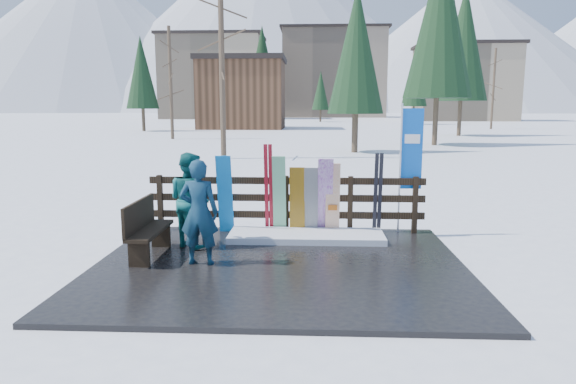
{
  "coord_description": "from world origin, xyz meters",
  "views": [
    {
      "loc": [
        0.51,
        -8.05,
        2.6
      ],
      "look_at": [
        0.09,
        1.0,
        1.1
      ],
      "focal_mm": 32.0,
      "sensor_mm": 36.0,
      "label": 1
    }
  ],
  "objects_px": {
    "snowboard_0": "(225,195)",
    "rental_flag": "(409,154)",
    "snowboard_4": "(311,201)",
    "snowboard_3": "(325,196)",
    "bench": "(146,227)",
    "snowboard_1": "(279,195)",
    "person_back": "(190,200)",
    "snowboard_2": "(297,201)",
    "snowboard_5": "(333,199)",
    "person_front": "(199,212)"
  },
  "relations": [
    {
      "from": "bench",
      "to": "snowboard_2",
      "type": "xyz_separation_m",
      "value": [
        2.53,
        1.66,
        0.17
      ]
    },
    {
      "from": "bench",
      "to": "snowboard_2",
      "type": "relative_size",
      "value": 1.09
    },
    {
      "from": "snowboard_4",
      "to": "snowboard_0",
      "type": "bearing_deg",
      "value": 180.0
    },
    {
      "from": "snowboard_2",
      "to": "person_back",
      "type": "relative_size",
      "value": 0.8
    },
    {
      "from": "snowboard_0",
      "to": "snowboard_5",
      "type": "bearing_deg",
      "value": -0.0
    },
    {
      "from": "snowboard_1",
      "to": "person_back",
      "type": "distance_m",
      "value": 1.85
    },
    {
      "from": "snowboard_1",
      "to": "rental_flag",
      "type": "bearing_deg",
      "value": 5.98
    },
    {
      "from": "snowboard_0",
      "to": "rental_flag",
      "type": "height_order",
      "value": "rental_flag"
    },
    {
      "from": "snowboard_2",
      "to": "snowboard_5",
      "type": "bearing_deg",
      "value": 0.0
    },
    {
      "from": "bench",
      "to": "rental_flag",
      "type": "xyz_separation_m",
      "value": [
        4.75,
        1.93,
        1.09
      ]
    },
    {
      "from": "snowboard_3",
      "to": "person_back",
      "type": "bearing_deg",
      "value": -158.43
    },
    {
      "from": "snowboard_4",
      "to": "person_front",
      "type": "relative_size",
      "value": 0.81
    },
    {
      "from": "bench",
      "to": "snowboard_1",
      "type": "xyz_separation_m",
      "value": [
        2.17,
        1.66,
        0.28
      ]
    },
    {
      "from": "snowboard_0",
      "to": "snowboard_1",
      "type": "relative_size",
      "value": 0.99
    },
    {
      "from": "bench",
      "to": "snowboard_3",
      "type": "distance_m",
      "value": 3.51
    },
    {
      "from": "snowboard_1",
      "to": "snowboard_2",
      "type": "height_order",
      "value": "snowboard_1"
    },
    {
      "from": "snowboard_0",
      "to": "rental_flag",
      "type": "distance_m",
      "value": 3.77
    },
    {
      "from": "bench",
      "to": "snowboard_3",
      "type": "relative_size",
      "value": 0.94
    },
    {
      "from": "bench",
      "to": "snowboard_1",
      "type": "bearing_deg",
      "value": 37.49
    },
    {
      "from": "snowboard_0",
      "to": "person_back",
      "type": "relative_size",
      "value": 0.94
    },
    {
      "from": "snowboard_3",
      "to": "rental_flag",
      "type": "height_order",
      "value": "rental_flag"
    },
    {
      "from": "bench",
      "to": "rental_flag",
      "type": "height_order",
      "value": "rental_flag"
    },
    {
      "from": "bench",
      "to": "snowboard_1",
      "type": "relative_size",
      "value": 0.92
    },
    {
      "from": "snowboard_5",
      "to": "person_back",
      "type": "distance_m",
      "value": 2.8
    },
    {
      "from": "snowboard_0",
      "to": "snowboard_5",
      "type": "relative_size",
      "value": 1.11
    },
    {
      "from": "snowboard_2",
      "to": "snowboard_5",
      "type": "relative_size",
      "value": 0.95
    },
    {
      "from": "snowboard_4",
      "to": "rental_flag",
      "type": "distance_m",
      "value": 2.17
    },
    {
      "from": "bench",
      "to": "snowboard_5",
      "type": "height_order",
      "value": "snowboard_5"
    },
    {
      "from": "snowboard_5",
      "to": "person_front",
      "type": "distance_m",
      "value": 3.02
    },
    {
      "from": "bench",
      "to": "person_back",
      "type": "bearing_deg",
      "value": 48.53
    },
    {
      "from": "snowboard_3",
      "to": "snowboard_0",
      "type": "bearing_deg",
      "value": 180.0
    },
    {
      "from": "snowboard_2",
      "to": "rental_flag",
      "type": "distance_m",
      "value": 2.42
    },
    {
      "from": "snowboard_0",
      "to": "snowboard_5",
      "type": "height_order",
      "value": "snowboard_0"
    },
    {
      "from": "snowboard_1",
      "to": "person_back",
      "type": "height_order",
      "value": "person_back"
    },
    {
      "from": "person_front",
      "to": "snowboard_1",
      "type": "bearing_deg",
      "value": -117.94
    },
    {
      "from": "snowboard_0",
      "to": "person_back",
      "type": "height_order",
      "value": "person_back"
    },
    {
      "from": "snowboard_3",
      "to": "person_front",
      "type": "bearing_deg",
      "value": -135.45
    },
    {
      "from": "snowboard_4",
      "to": "person_front",
      "type": "bearing_deg",
      "value": -131.32
    },
    {
      "from": "snowboard_3",
      "to": "person_back",
      "type": "relative_size",
      "value": 0.93
    },
    {
      "from": "snowboard_1",
      "to": "snowboard_2",
      "type": "distance_m",
      "value": 0.37
    },
    {
      "from": "snowboard_5",
      "to": "person_back",
      "type": "bearing_deg",
      "value": -159.56
    },
    {
      "from": "bench",
      "to": "snowboard_5",
      "type": "relative_size",
      "value": 1.03
    },
    {
      "from": "snowboard_3",
      "to": "snowboard_1",
      "type": "bearing_deg",
      "value": 180.0
    },
    {
      "from": "person_front",
      "to": "snowboard_0",
      "type": "bearing_deg",
      "value": -90.33
    },
    {
      "from": "rental_flag",
      "to": "snowboard_4",
      "type": "bearing_deg",
      "value": -172.1
    },
    {
      "from": "snowboard_0",
      "to": "snowboard_3",
      "type": "bearing_deg",
      "value": 0.0
    },
    {
      "from": "snowboard_2",
      "to": "rental_flag",
      "type": "relative_size",
      "value": 0.53
    },
    {
      "from": "rental_flag",
      "to": "person_back",
      "type": "bearing_deg",
      "value": -163.23
    },
    {
      "from": "snowboard_5",
      "to": "snowboard_2",
      "type": "bearing_deg",
      "value": 180.0
    },
    {
      "from": "snowboard_2",
      "to": "snowboard_1",
      "type": "bearing_deg",
      "value": 180.0
    }
  ]
}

